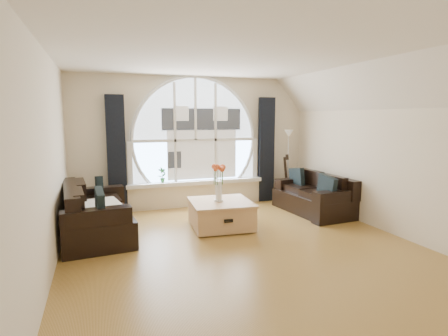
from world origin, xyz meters
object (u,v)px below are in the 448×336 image
(sofa_right, at_px, (313,193))
(coffee_chest, at_px, (221,213))
(potted_plant, at_px, (162,175))
(sofa_left, at_px, (97,211))
(floor_lamp, at_px, (288,166))
(guitar, at_px, (284,177))
(vase_flowers, at_px, (219,179))

(sofa_right, height_order, coffee_chest, sofa_right)
(potted_plant, bearing_deg, sofa_left, -132.84)
(sofa_right, xyz_separation_m, floor_lamp, (0.04, 1.06, 0.40))
(sofa_right, height_order, guitar, guitar)
(sofa_left, bearing_deg, potted_plant, 42.08)
(sofa_right, bearing_deg, potted_plant, 150.99)
(potted_plant, bearing_deg, coffee_chest, -65.26)
(floor_lamp, distance_m, potted_plant, 2.79)
(sofa_left, bearing_deg, guitar, 11.81)
(sofa_right, bearing_deg, floor_lamp, 83.67)
(floor_lamp, relative_size, potted_plant, 5.10)
(sofa_right, bearing_deg, vase_flowers, -175.92)
(coffee_chest, height_order, guitar, guitar)
(floor_lamp, bearing_deg, vase_flowers, -146.80)
(sofa_right, distance_m, vase_flowers, 2.12)
(floor_lamp, bearing_deg, sofa_left, -163.85)
(sofa_left, relative_size, floor_lamp, 1.16)
(coffee_chest, distance_m, potted_plant, 1.79)
(potted_plant, bearing_deg, sofa_right, -24.64)
(sofa_right, bearing_deg, guitar, 87.22)
(vase_flowers, bearing_deg, guitar, 34.77)
(coffee_chest, height_order, vase_flowers, vase_flowers)
(sofa_left, bearing_deg, floor_lamp, 11.07)
(vase_flowers, height_order, guitar, vase_flowers)
(vase_flowers, bearing_deg, potted_plant, 113.84)
(floor_lamp, bearing_deg, guitar, 151.29)
(coffee_chest, bearing_deg, sofa_left, 178.75)
(floor_lamp, relative_size, guitar, 1.51)
(sofa_left, height_order, guitar, guitar)
(sofa_right, relative_size, coffee_chest, 1.64)
(guitar, bearing_deg, potted_plant, 174.08)
(vase_flowers, xyz_separation_m, guitar, (2.02, 1.40, -0.32))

